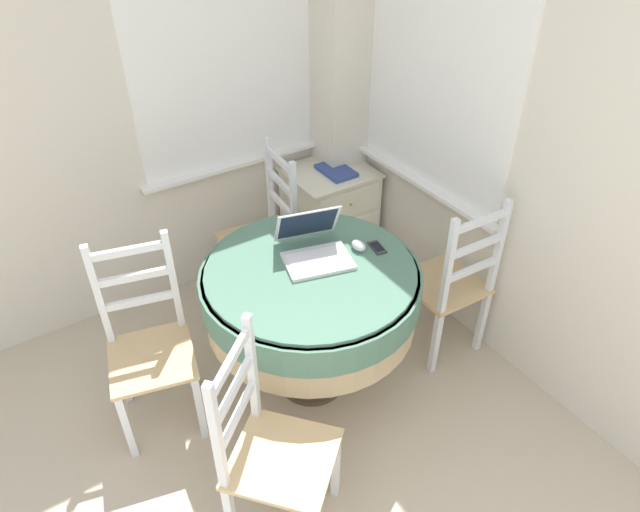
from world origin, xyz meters
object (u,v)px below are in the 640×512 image
Objects in this scene: computer_mouse at (359,246)px; cell_phone at (377,247)px; dining_chair_camera_near at (271,451)px; dining_chair_left_flank at (149,347)px; round_dining_table at (311,292)px; laptop at (314,248)px; corner_cabinet at (330,215)px; dining_chair_near_back_window at (264,236)px; book_on_cabinet at (336,171)px; dining_chair_near_right_window at (450,284)px.

cell_phone is (0.08, -0.04, -0.02)m from computer_mouse.
dining_chair_camera_near and dining_chair_left_flank have the same top height.
dining_chair_camera_near reaches higher than round_dining_table.
round_dining_table is at bearing -132.07° from laptop.
cell_phone is at bearing -110.64° from corner_cabinet.
laptop is 1.15m from corner_cabinet.
dining_chair_near_back_window is 1.03m from dining_chair_left_flank.
book_on_cabinet is at bearing 49.80° from laptop.
laptop reaches higher than computer_mouse.
laptop is at bearing 46.35° from dining_chair_camera_near.
dining_chair_left_flank is (-0.81, 0.17, -0.36)m from laptop.
dining_chair_camera_near is at bearing -130.60° from corner_cabinet.
dining_chair_near_back_window and dining_chair_camera_near have the same top height.
computer_mouse is at bearing -117.97° from book_on_cabinet.
laptop is 0.40× the size of dining_chair_near_back_window.
round_dining_table is 0.81m from dining_chair_near_right_window.
book_on_cabinet is at bearing 9.35° from dining_chair_near_back_window.
dining_chair_near_back_window is 1.13m from dining_chair_near_right_window.
dining_chair_left_flank is (-1.51, 0.43, 0.00)m from dining_chair_near_right_window.
corner_cabinet is (1.45, 0.65, -0.12)m from dining_chair_left_flank.
dining_chair_near_back_window is at bearing 83.20° from laptop.
computer_mouse is at bearing -115.89° from corner_cabinet.
book_on_cabinet is (1.27, 1.42, 0.23)m from dining_chair_camera_near.
laptop is at bearing -12.07° from dining_chair_left_flank.
laptop is at bearing -96.80° from dining_chair_near_back_window.
corner_cabinet is at bearing 51.96° from laptop.
dining_chair_camera_near is 1.48× the size of corner_cabinet.
book_on_cabinet reaches higher than corner_cabinet.
laptop is 0.90m from dining_chair_left_flank.
round_dining_table is 1.18m from corner_cabinet.
dining_chair_near_right_window is 1.48× the size of corner_cabinet.
dining_chair_left_flank is at bearing -149.79° from dining_chair_near_back_window.
dining_chair_near_right_window and dining_chair_left_flank have the same top height.
dining_chair_near_right_window is (0.62, -0.95, 0.00)m from dining_chair_near_back_window.
round_dining_table is 0.80m from dining_chair_near_back_window.
laptop reaches higher than book_on_cabinet.
dining_chair_left_flank is at bearing -155.91° from corner_cabinet.
corner_cabinet is at bearing 49.40° from dining_chair_camera_near.
dining_chair_camera_near is at bearing -149.96° from cell_phone.
corner_cabinet is (1.25, 1.46, -0.12)m from dining_chair_camera_near.
round_dining_table is 1.05× the size of dining_chair_near_back_window.
book_on_cabinet is (0.46, 0.86, -0.11)m from computer_mouse.
round_dining_table is at bearing -18.54° from dining_chair_left_flank.
book_on_cabinet is at bearing 67.42° from cell_phone.
dining_chair_near_right_window is at bearing -13.05° from round_dining_table.
computer_mouse is 0.34× the size of book_on_cabinet.
dining_chair_near_right_window reaches higher than book_on_cabinet.
dining_chair_near_right_window is (0.70, -0.25, -0.36)m from laptop.
laptop reaches higher than cell_phone.
cell_phone is at bearing 161.43° from dining_chair_near_right_window.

